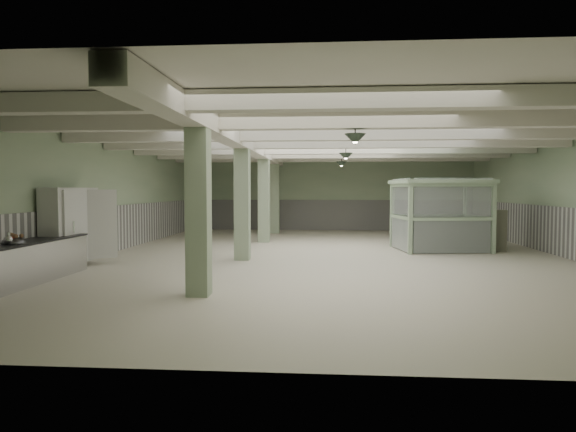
# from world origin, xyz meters

# --- Properties ---
(floor) EXTENTS (20.00, 20.00, 0.00)m
(floor) POSITION_xyz_m (0.00, 0.00, 0.00)
(floor) COLOR beige
(floor) RESTS_ON ground
(ceiling) EXTENTS (14.00, 20.00, 0.02)m
(ceiling) POSITION_xyz_m (0.00, 0.00, 3.60)
(ceiling) COLOR white
(ceiling) RESTS_ON wall_back
(wall_back) EXTENTS (14.00, 0.02, 3.60)m
(wall_back) POSITION_xyz_m (0.00, 10.00, 1.80)
(wall_back) COLOR #A6B893
(wall_back) RESTS_ON floor
(wall_front) EXTENTS (14.00, 0.02, 3.60)m
(wall_front) POSITION_xyz_m (0.00, -10.00, 1.80)
(wall_front) COLOR #A6B893
(wall_front) RESTS_ON floor
(wall_left) EXTENTS (0.02, 20.00, 3.60)m
(wall_left) POSITION_xyz_m (-7.00, 0.00, 1.80)
(wall_left) COLOR #A6B893
(wall_left) RESTS_ON floor
(wall_right) EXTENTS (0.02, 20.00, 3.60)m
(wall_right) POSITION_xyz_m (7.00, 0.00, 1.80)
(wall_right) COLOR #A6B893
(wall_right) RESTS_ON floor
(wainscot_left) EXTENTS (0.05, 19.90, 1.50)m
(wainscot_left) POSITION_xyz_m (-6.97, 0.00, 0.75)
(wainscot_left) COLOR silver
(wainscot_left) RESTS_ON floor
(wainscot_right) EXTENTS (0.05, 19.90, 1.50)m
(wainscot_right) POSITION_xyz_m (6.97, 0.00, 0.75)
(wainscot_right) COLOR silver
(wainscot_right) RESTS_ON floor
(wainscot_back) EXTENTS (13.90, 0.05, 1.50)m
(wainscot_back) POSITION_xyz_m (0.00, 9.97, 0.75)
(wainscot_back) COLOR silver
(wainscot_back) RESTS_ON floor
(girder) EXTENTS (0.45, 19.90, 0.40)m
(girder) POSITION_xyz_m (-2.50, 0.00, 3.38)
(girder) COLOR silver
(girder) RESTS_ON ceiling
(beam_a) EXTENTS (13.90, 0.35, 0.32)m
(beam_a) POSITION_xyz_m (0.00, -7.50, 3.42)
(beam_a) COLOR silver
(beam_a) RESTS_ON ceiling
(beam_b) EXTENTS (13.90, 0.35, 0.32)m
(beam_b) POSITION_xyz_m (0.00, -5.00, 3.42)
(beam_b) COLOR silver
(beam_b) RESTS_ON ceiling
(beam_c) EXTENTS (13.90, 0.35, 0.32)m
(beam_c) POSITION_xyz_m (0.00, -2.50, 3.42)
(beam_c) COLOR silver
(beam_c) RESTS_ON ceiling
(beam_d) EXTENTS (13.90, 0.35, 0.32)m
(beam_d) POSITION_xyz_m (0.00, 0.00, 3.42)
(beam_d) COLOR silver
(beam_d) RESTS_ON ceiling
(beam_e) EXTENTS (13.90, 0.35, 0.32)m
(beam_e) POSITION_xyz_m (0.00, 2.50, 3.42)
(beam_e) COLOR silver
(beam_e) RESTS_ON ceiling
(beam_f) EXTENTS (13.90, 0.35, 0.32)m
(beam_f) POSITION_xyz_m (0.00, 5.00, 3.42)
(beam_f) COLOR silver
(beam_f) RESTS_ON ceiling
(beam_g) EXTENTS (13.90, 0.35, 0.32)m
(beam_g) POSITION_xyz_m (0.00, 7.50, 3.42)
(beam_g) COLOR silver
(beam_g) RESTS_ON ceiling
(column_a) EXTENTS (0.42, 0.42, 3.60)m
(column_a) POSITION_xyz_m (-2.50, -6.00, 1.80)
(column_a) COLOR #93A887
(column_a) RESTS_ON floor
(column_b) EXTENTS (0.42, 0.42, 3.60)m
(column_b) POSITION_xyz_m (-2.50, -1.00, 1.80)
(column_b) COLOR #93A887
(column_b) RESTS_ON floor
(column_c) EXTENTS (0.42, 0.42, 3.60)m
(column_c) POSITION_xyz_m (-2.50, 4.00, 1.80)
(column_c) COLOR #93A887
(column_c) RESTS_ON floor
(column_d) EXTENTS (0.42, 0.42, 3.60)m
(column_d) POSITION_xyz_m (-2.50, 8.00, 1.80)
(column_d) COLOR #93A887
(column_d) RESTS_ON floor
(pendant_front) EXTENTS (0.44, 0.44, 0.22)m
(pendant_front) POSITION_xyz_m (0.50, -5.00, 3.05)
(pendant_front) COLOR #28362A
(pendant_front) RESTS_ON ceiling
(pendant_mid) EXTENTS (0.44, 0.44, 0.22)m
(pendant_mid) POSITION_xyz_m (0.50, 0.50, 3.05)
(pendant_mid) COLOR #28362A
(pendant_mid) RESTS_ON ceiling
(pendant_back) EXTENTS (0.44, 0.44, 0.22)m
(pendant_back) POSITION_xyz_m (0.50, 5.50, 3.05)
(pendant_back) COLOR #28362A
(pendant_back) RESTS_ON ceiling
(prep_counter) EXTENTS (0.80, 4.55, 0.91)m
(prep_counter) POSITION_xyz_m (-6.54, -5.28, 0.46)
(prep_counter) COLOR #ABABAF
(prep_counter) RESTS_ON floor
(pitcher_far) EXTENTS (0.21, 0.23, 0.26)m
(pitcher_far) POSITION_xyz_m (-6.50, -5.69, 1.03)
(pitcher_far) COLOR #ABABAF
(pitcher_far) RESTS_ON prep_counter
(veg_colander) EXTENTS (0.47, 0.47, 0.21)m
(veg_colander) POSITION_xyz_m (-6.51, -5.52, 1.00)
(veg_colander) COLOR #444449
(veg_colander) RESTS_ON prep_counter
(walkin_cooler) EXTENTS (1.02, 2.13, 1.95)m
(walkin_cooler) POSITION_xyz_m (-6.62, -2.89, 0.97)
(walkin_cooler) COLOR silver
(walkin_cooler) RESTS_ON floor
(guard_booth) EXTENTS (3.21, 2.83, 2.39)m
(guard_booth) POSITION_xyz_m (3.69, 1.89, 1.62)
(guard_booth) COLOR #9AB692
(guard_booth) RESTS_ON floor
(filing_cabinet) EXTENTS (0.53, 0.69, 1.36)m
(filing_cabinet) POSITION_xyz_m (5.54, 1.71, 0.68)
(filing_cabinet) COLOR #5C5E4E
(filing_cabinet) RESTS_ON floor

